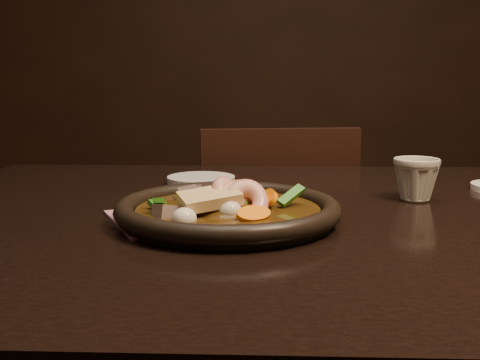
{
  "coord_description": "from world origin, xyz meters",
  "views": [
    {
      "loc": [
        -0.25,
        -0.85,
        0.95
      ],
      "look_at": [
        -0.28,
        -0.02,
        0.8
      ],
      "focal_mm": 45.0,
      "sensor_mm": 36.0,
      "label": 1
    }
  ],
  "objects_px": {
    "table": "(432,265)",
    "plate": "(228,211)",
    "chair": "(272,270)",
    "tea_cup": "(416,178)"
  },
  "relations": [
    {
      "from": "chair",
      "to": "table",
      "type": "bearing_deg",
      "value": 100.49
    },
    {
      "from": "table",
      "to": "plate",
      "type": "xyz_separation_m",
      "value": [
        -0.29,
        -0.06,
        0.09
      ]
    },
    {
      "from": "chair",
      "to": "plate",
      "type": "relative_size",
      "value": 2.72
    },
    {
      "from": "chair",
      "to": "tea_cup",
      "type": "xyz_separation_m",
      "value": [
        0.22,
        -0.55,
        0.34
      ]
    },
    {
      "from": "plate",
      "to": "tea_cup",
      "type": "relative_size",
      "value": 4.18
    },
    {
      "from": "table",
      "to": "tea_cup",
      "type": "height_order",
      "value": "tea_cup"
    },
    {
      "from": "chair",
      "to": "plate",
      "type": "xyz_separation_m",
      "value": [
        -0.07,
        -0.7,
        0.32
      ]
    },
    {
      "from": "chair",
      "to": "tea_cup",
      "type": "height_order",
      "value": "chair"
    },
    {
      "from": "plate",
      "to": "tea_cup",
      "type": "xyz_separation_m",
      "value": [
        0.29,
        0.16,
        0.02
      ]
    },
    {
      "from": "chair",
      "to": "tea_cup",
      "type": "distance_m",
      "value": 0.68
    }
  ]
}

